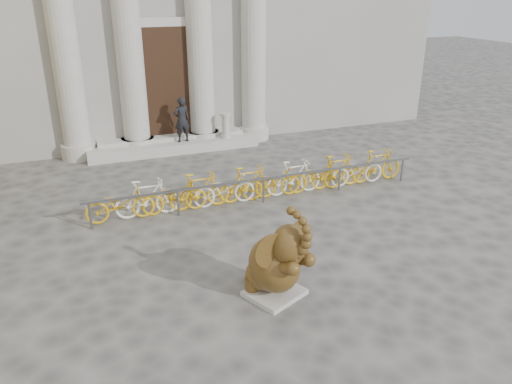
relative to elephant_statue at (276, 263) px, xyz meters
name	(u,v)px	position (x,y,z in m)	size (l,w,h in m)	color
ground	(280,288)	(0.17, 0.21, -0.71)	(80.00, 80.00, 0.00)	#474442
entrance_steps	(174,146)	(0.17, 9.61, -0.53)	(6.00, 1.20, 0.36)	#A8A59E
elephant_statue	(276,263)	(0.00, 0.00, 0.00)	(1.34, 1.56, 1.96)	#A8A59E
bike_rack	(260,182)	(1.42, 4.44, -0.21)	(9.40, 0.53, 1.00)	slate
pedestrian	(182,120)	(0.47, 9.44, 0.43)	(0.57, 0.38, 1.57)	black
balustrade_post	(226,127)	(2.03, 9.31, 0.06)	(0.37, 0.37, 0.91)	#A8A59E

